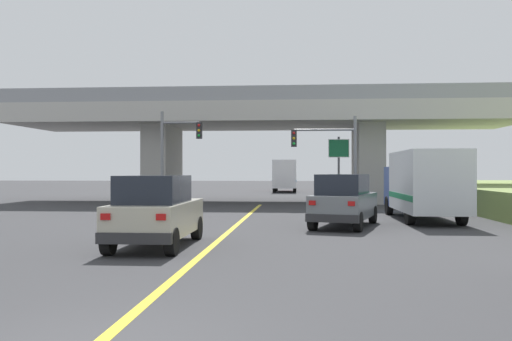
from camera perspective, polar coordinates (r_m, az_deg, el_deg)
ground at (r=38.19m, az=0.80°, el=-3.27°), size 160.00×160.00×0.00m
overpass_bridge at (r=38.26m, az=0.80°, el=4.65°), size 33.93×8.68×7.42m
lane_divider_stripe at (r=20.86m, az=-2.35°, el=-5.94°), size 0.20×28.55×0.01m
suv_lead at (r=15.80m, az=-10.30°, el=-4.16°), size 1.90×4.53×2.02m
suv_crossing at (r=21.38m, az=9.11°, el=-3.09°), size 3.04×4.99×2.02m
box_truck at (r=25.00m, az=16.97°, el=-1.33°), size 2.33×7.55×2.98m
traffic_signal_nearside at (r=31.54m, az=7.88°, el=2.11°), size 3.71×0.36×5.26m
traffic_signal_farside at (r=32.81m, az=-8.37°, el=2.43°), size 2.48×0.36×5.66m
highway_sign at (r=36.07m, az=8.56°, el=1.54°), size 1.34×0.17×4.36m
semi_truck_distant at (r=56.33m, az=3.01°, el=-0.52°), size 2.33×6.84×3.24m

